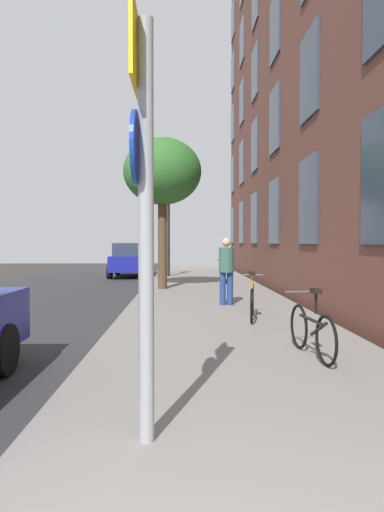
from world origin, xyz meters
The scene contains 11 objects.
ground_plane centered at (-2.40, 15.00, 0.00)m, with size 41.80×41.80×0.00m, color #332D28.
road_asphalt centered at (-4.50, 15.00, 0.01)m, with size 7.00×38.00×0.01m, color #2D2D30.
sidewalk centered at (1.10, 15.00, 0.06)m, with size 4.20×38.00×0.12m, color gray.
sign_post centered at (0.00, 2.56, 2.05)m, with size 0.16×0.60×3.30m.
traffic_light centered at (-0.37, 20.23, 2.44)m, with size 0.43×0.24×3.37m.
tree_near centered at (-0.32, 14.37, 3.95)m, with size 2.58×2.58×4.97m.
bicycle_0 centered at (2.04, 5.14, 0.48)m, with size 0.42×1.60×0.93m.
bicycle_1 centered at (1.72, 8.24, 0.49)m, with size 0.47×1.70×0.96m.
bicycle_2 centered at (1.97, 16.75, 0.50)m, with size 0.42×1.74×0.97m.
pedestrian_0 centered at (1.41, 10.33, 1.06)m, with size 0.44×0.44×1.65m.
car_1 centered at (-2.13, 21.29, 0.84)m, with size 1.96×4.14×1.62m.
Camera 1 is at (0.29, -0.97, 1.65)m, focal length 32.48 mm.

